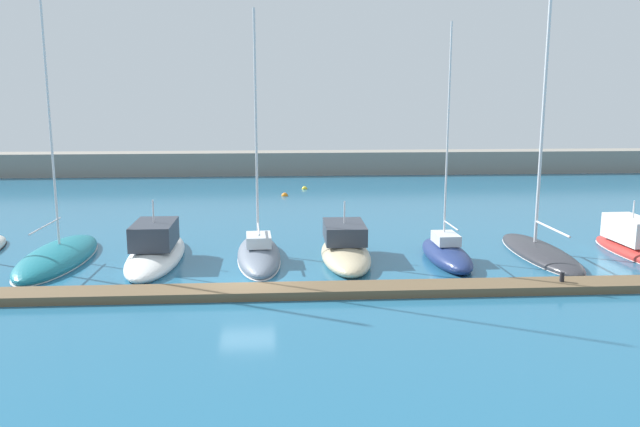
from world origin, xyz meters
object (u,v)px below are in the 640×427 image
at_px(motorboat_sand_sixth, 345,249).
at_px(motorboat_red_ninth, 635,245).
at_px(mooring_buoy_orange, 285,196).
at_px(sailboat_navy_seventh, 446,253).
at_px(dock_bollard, 562,277).
at_px(sailboat_slate_fifth, 259,254).
at_px(sailboat_teal_third, 58,257).
at_px(mooring_buoy_yellow, 305,189).
at_px(sailboat_charcoal_eighth, 540,250).
at_px(motorboat_white_fourth, 156,250).

xyz_separation_m(motorboat_sand_sixth, motorboat_red_ninth, (15.93, 0.02, -0.03)).
height_order(motorboat_red_ninth, mooring_buoy_orange, motorboat_red_ninth).
bearing_deg(sailboat_navy_seventh, dock_bollard, -144.21).
bearing_deg(mooring_buoy_orange, sailboat_slate_fifth, -94.28).
bearing_deg(sailboat_navy_seventh, mooring_buoy_orange, 18.89).
height_order(sailboat_teal_third, dock_bollard, sailboat_teal_third).
relative_size(motorboat_sand_sixth, mooring_buoy_yellow, 14.86).
xyz_separation_m(motorboat_red_ninth, dock_bollard, (-6.77, -5.87, 0.04)).
bearing_deg(mooring_buoy_yellow, motorboat_sand_sixth, -87.54).
bearing_deg(sailboat_teal_third, dock_bollard, -104.05).
bearing_deg(dock_bollard, sailboat_charcoal_eighth, 75.92).
relative_size(sailboat_slate_fifth, sailboat_navy_seventh, 1.08).
height_order(sailboat_teal_third, motorboat_white_fourth, sailboat_teal_third).
distance_m(sailboat_teal_third, dock_bollard, 25.13).
xyz_separation_m(mooring_buoy_orange, dock_bollard, (12.14, -27.54, 0.59)).
relative_size(motorboat_sand_sixth, sailboat_charcoal_eighth, 0.39).
bearing_deg(sailboat_charcoal_eighth, sailboat_teal_third, 87.94).
distance_m(motorboat_sand_sixth, mooring_buoy_orange, 21.90).
bearing_deg(motorboat_white_fourth, sailboat_teal_third, 87.45).
bearing_deg(motorboat_sand_sixth, sailboat_charcoal_eighth, -88.47).
bearing_deg(motorboat_white_fourth, motorboat_red_ninth, -91.54).
bearing_deg(sailboat_navy_seventh, mooring_buoy_yellow, 12.25).
bearing_deg(mooring_buoy_orange, motorboat_red_ninth, -48.88).
bearing_deg(dock_bollard, motorboat_red_ninth, 40.92).
distance_m(sailboat_charcoal_eighth, motorboat_red_ninth, 5.27).
relative_size(sailboat_slate_fifth, motorboat_red_ninth, 1.68).
bearing_deg(dock_bollard, mooring_buoy_orange, 113.79).
distance_m(sailboat_slate_fifth, dock_bollard, 15.09).
relative_size(sailboat_navy_seventh, mooring_buoy_orange, 21.59).
relative_size(motorboat_white_fourth, sailboat_charcoal_eighth, 0.48).
bearing_deg(motorboat_red_ninth, sailboat_charcoal_eighth, 86.70).
distance_m(motorboat_red_ninth, mooring_buoy_orange, 28.77).
xyz_separation_m(sailboat_teal_third, mooring_buoy_yellow, (14.01, 24.99, -0.26)).
bearing_deg(dock_bollard, mooring_buoy_yellow, 108.04).
relative_size(sailboat_teal_third, motorboat_sand_sixth, 2.68).
relative_size(sailboat_charcoal_eighth, dock_bollard, 44.24).
distance_m(sailboat_teal_third, motorboat_white_fourth, 5.14).
distance_m(sailboat_navy_seventh, mooring_buoy_orange, 23.86).
bearing_deg(motorboat_red_ninth, motorboat_sand_sixth, 88.40).
relative_size(sailboat_slate_fifth, mooring_buoy_yellow, 26.33).
bearing_deg(sailboat_slate_fifth, sailboat_navy_seventh, -99.17).
distance_m(sailboat_slate_fifth, motorboat_red_ninth, 20.52).
height_order(motorboat_white_fourth, motorboat_sand_sixth, motorboat_white_fourth).
xyz_separation_m(motorboat_red_ninth, mooring_buoy_yellow, (-17.04, 25.64, -0.55)).
bearing_deg(sailboat_navy_seventh, motorboat_sand_sixth, 81.18).
distance_m(sailboat_teal_third, sailboat_navy_seventh, 20.42).
distance_m(motorboat_red_ninth, mooring_buoy_yellow, 30.79).
height_order(sailboat_navy_seventh, motorboat_red_ninth, sailboat_navy_seventh).
distance_m(motorboat_white_fourth, sailboat_slate_fifth, 5.41).
height_order(sailboat_charcoal_eighth, dock_bollard, sailboat_charcoal_eighth).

